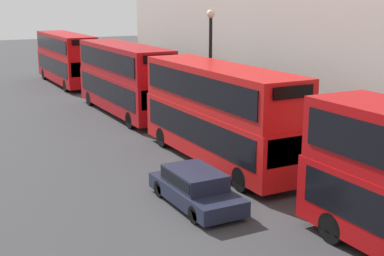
{
  "coord_description": "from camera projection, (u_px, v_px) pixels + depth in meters",
  "views": [
    {
      "loc": [
        -10.58,
        -1.95,
        7.45
      ],
      "look_at": [
        0.48,
        18.92,
        1.68
      ],
      "focal_mm": 50.0,
      "sensor_mm": 36.0,
      "label": 1
    }
  ],
  "objects": [
    {
      "name": "car_hatchback",
      "position": [
        195.0,
        187.0,
        19.6
      ],
      "size": [
        1.83,
        4.47,
        1.33
      ],
      "color": "#1E2338",
      "rests_on": "ground"
    },
    {
      "name": "bus_second_in_queue",
      "position": [
        219.0,
        110.0,
        24.22
      ],
      "size": [
        2.59,
        10.55,
        4.51
      ],
      "color": "red",
      "rests_on": "ground"
    },
    {
      "name": "bus_third_in_queue",
      "position": [
        124.0,
        76.0,
        34.54
      ],
      "size": [
        2.59,
        10.99,
        4.54
      ],
      "color": "#A80F14",
      "rests_on": "ground"
    },
    {
      "name": "pedestrian",
      "position": [
        144.0,
        94.0,
        38.05
      ],
      "size": [
        0.36,
        0.36,
        1.75
      ],
      "color": "brown",
      "rests_on": "ground"
    },
    {
      "name": "street_lamp",
      "position": [
        210.0,
        60.0,
        28.44
      ],
      "size": [
        0.44,
        0.44,
        6.85
      ],
      "color": "black",
      "rests_on": "ground"
    },
    {
      "name": "bus_trailing",
      "position": [
        66.0,
        57.0,
        46.69
      ],
      "size": [
        2.59,
        10.88,
        4.41
      ],
      "color": "#B20C0F",
      "rests_on": "ground"
    }
  ]
}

